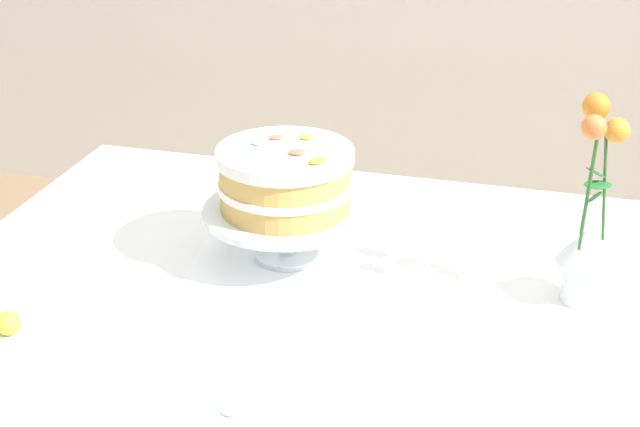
{
  "coord_description": "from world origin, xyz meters",
  "views": [
    {
      "loc": [
        0.35,
        -1.42,
        1.55
      ],
      "look_at": [
        -0.05,
        0.02,
        0.86
      ],
      "focal_mm": 55.81,
      "sensor_mm": 36.0,
      "label": 1
    }
  ],
  "objects_px": {
    "layer_cake": "(285,179)",
    "flower_vase": "(589,233)",
    "dining_table": "(342,338)",
    "cake_stand": "(286,217)",
    "fallen_rose": "(5,324)"
  },
  "relations": [
    {
      "from": "dining_table",
      "to": "flower_vase",
      "type": "distance_m",
      "value": 0.44
    },
    {
      "from": "dining_table",
      "to": "cake_stand",
      "type": "distance_m",
      "value": 0.23
    },
    {
      "from": "flower_vase",
      "to": "fallen_rose",
      "type": "distance_m",
      "value": 0.92
    },
    {
      "from": "dining_table",
      "to": "fallen_rose",
      "type": "bearing_deg",
      "value": -150.28
    },
    {
      "from": "dining_table",
      "to": "layer_cake",
      "type": "bearing_deg",
      "value": 144.73
    },
    {
      "from": "layer_cake",
      "to": "flower_vase",
      "type": "distance_m",
      "value": 0.51
    },
    {
      "from": "flower_vase",
      "to": "fallen_rose",
      "type": "bearing_deg",
      "value": -157.99
    },
    {
      "from": "dining_table",
      "to": "fallen_rose",
      "type": "height_order",
      "value": "fallen_rose"
    },
    {
      "from": "flower_vase",
      "to": "fallen_rose",
      "type": "height_order",
      "value": "flower_vase"
    },
    {
      "from": "dining_table",
      "to": "layer_cake",
      "type": "height_order",
      "value": "layer_cake"
    },
    {
      "from": "cake_stand",
      "to": "layer_cake",
      "type": "height_order",
      "value": "layer_cake"
    },
    {
      "from": "layer_cake",
      "to": "flower_vase",
      "type": "xyz_separation_m",
      "value": [
        0.51,
        -0.01,
        -0.03
      ]
    },
    {
      "from": "cake_stand",
      "to": "fallen_rose",
      "type": "bearing_deg",
      "value": -134.0
    },
    {
      "from": "cake_stand",
      "to": "fallen_rose",
      "type": "xyz_separation_m",
      "value": [
        -0.34,
        -0.35,
        -0.06
      ]
    },
    {
      "from": "layer_cake",
      "to": "cake_stand",
      "type": "bearing_deg",
      "value": -146.95
    }
  ]
}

